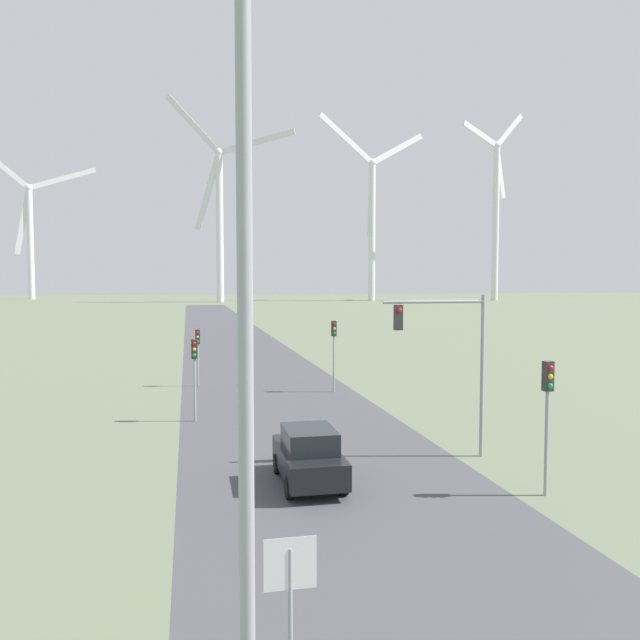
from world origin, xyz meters
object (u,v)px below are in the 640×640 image
traffic_light_post_near_left (194,361)px  traffic_light_post_near_right (548,398)px  stop_sign_near (290,589)px  traffic_light_post_mid_right (334,340)px  traffic_light_mast_overhead (449,344)px  streetlamp (245,296)px  traffic_light_post_mid_left (198,345)px  car_approaching (309,456)px  wind_turbine_center (220,208)px  wind_turbine_left (30,227)px  wind_turbine_far_right (496,208)px  wind_turbine_right (372,214)px

traffic_light_post_near_left → traffic_light_post_near_right: 16.10m
stop_sign_near → traffic_light_post_near_right: size_ratio=0.65×
traffic_light_post_mid_right → traffic_light_mast_overhead: bearing=-86.2°
streetlamp → traffic_light_post_near_left: size_ratio=2.67×
traffic_light_post_mid_left → traffic_light_post_mid_right: (7.75, -3.67, 0.48)m
traffic_light_post_mid_right → stop_sign_near: bearing=-104.7°
traffic_light_post_near_left → traffic_light_post_near_right: traffic_light_post_near_right is taller
traffic_light_post_near_right → car_approaching: bearing=159.3°
streetlamp → stop_sign_near: 4.95m
traffic_light_post_mid_right → wind_turbine_center: 160.09m
traffic_light_post_near_left → wind_turbine_left: (-54.55, 209.72, 22.65)m
traffic_light_mast_overhead → car_approaching: (-5.53, -1.78, -3.31)m
streetlamp → stop_sign_near: size_ratio=3.81×
traffic_light_post_near_left → wind_turbine_left: 217.88m
traffic_light_post_near_left → wind_turbine_far_right: bearing=58.4°
stop_sign_near → traffic_light_post_near_right: (9.09, 7.70, 1.13)m
traffic_light_post_near_left → traffic_light_post_near_right: (10.26, -12.42, 0.20)m
streetlamp → traffic_light_post_near_right: size_ratio=2.49×
wind_turbine_right → stop_sign_near: bearing=-107.1°
traffic_light_post_near_left → wind_turbine_far_right: size_ratio=0.06×
streetlamp → wind_turbine_far_right: wind_turbine_far_right is taller
stop_sign_near → traffic_light_post_near_left: size_ratio=0.70×
traffic_light_post_mid_left → wind_turbine_right: bearing=69.6°
wind_turbine_left → wind_turbine_far_right: wind_turbine_far_right is taller
stop_sign_near → traffic_light_mast_overhead: 14.55m
traffic_light_post_near_right → traffic_light_mast_overhead: (-1.27, 4.34, 1.22)m
traffic_light_post_near_left → wind_turbine_center: 166.45m
stop_sign_near → car_approaching: 10.56m
traffic_light_post_near_left → traffic_light_post_mid_right: 10.12m
traffic_light_post_near_left → traffic_light_post_mid_left: traffic_light_post_near_left is taller
traffic_light_post_mid_left → wind_turbine_far_right: 185.20m
car_approaching → traffic_light_post_near_left: bearing=109.3°
streetlamp → traffic_light_post_near_left: bearing=90.9°
streetlamp → wind_turbine_right: bearing=72.8°
wind_turbine_center → traffic_light_post_near_left: bearing=-93.4°
traffic_light_post_near_right → wind_turbine_left: 232.48m
car_approaching → wind_turbine_center: (6.19, 173.98, 27.80)m
streetlamp → traffic_light_post_near_left: (-0.34, 22.13, -3.52)m
traffic_light_post_near_left → traffic_light_post_near_right: size_ratio=0.93×
wind_turbine_center → wind_turbine_right: 49.96m
traffic_light_post_mid_left → wind_turbine_left: bearing=105.3°
traffic_light_post_mid_left → traffic_light_mast_overhead: (8.68, -17.86, 1.64)m
streetlamp → car_approaching: size_ratio=2.48×
traffic_light_post_mid_left → wind_turbine_right: (59.07, 159.16, 26.00)m
car_approaching → traffic_light_post_near_right: bearing=-20.7°
traffic_light_mast_overhead → stop_sign_near: bearing=-123.0°
traffic_light_post_mid_left → wind_turbine_left: size_ratio=0.06×
stop_sign_near → traffic_light_post_mid_right: 27.15m
traffic_light_mast_overhead → traffic_light_post_near_left: bearing=138.1°
stop_sign_near → traffic_light_post_mid_right: size_ratio=0.64×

